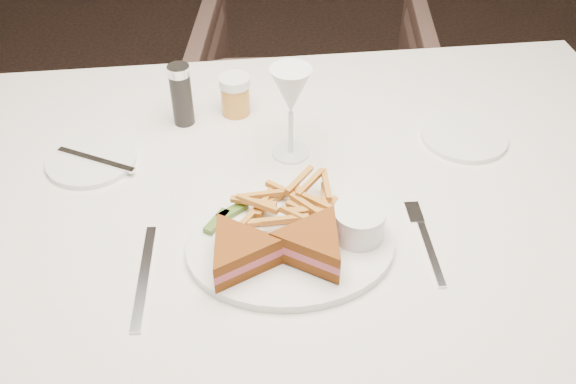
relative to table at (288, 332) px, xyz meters
The scene contains 3 objects.
table is the anchor object (origin of this frame).
chair_far 0.90m from the table, 85.78° to the left, with size 0.69×0.65×0.71m, color #48332C.
table_setting 0.41m from the table, 102.59° to the right, with size 0.84×0.58×0.18m.
Camera 1 is at (0.17, -0.84, 1.46)m, focal length 40.00 mm.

